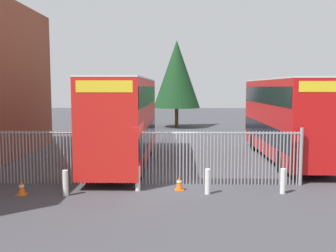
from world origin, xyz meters
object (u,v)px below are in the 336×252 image
at_px(double_decker_bus_near_gate, 124,117).
at_px(bollard_center_front, 138,179).
at_px(bollard_far_right, 283,181).
at_px(traffic_cone_by_gate, 179,183).
at_px(bollard_near_right, 208,182).
at_px(bollard_near_left, 65,183).
at_px(double_decker_bus_behind_fence_left, 286,116).
at_px(traffic_cone_mid_forecourt, 22,187).

bearing_deg(double_decker_bus_near_gate, bollard_center_front, -77.01).
xyz_separation_m(double_decker_bus_near_gate, bollard_far_right, (6.67, -5.47, -1.95)).
distance_m(double_decker_bus_near_gate, traffic_cone_by_gate, 6.22).
distance_m(bollard_near_right, bollard_far_right, 2.83).
bearing_deg(bollard_center_front, bollard_near_left, -163.64).
xyz_separation_m(double_decker_bus_near_gate, traffic_cone_by_gate, (2.80, -5.12, -2.13)).
bearing_deg(double_decker_bus_near_gate, bollard_near_right, -55.52).
distance_m(double_decker_bus_behind_fence_left, bollard_center_front, 10.19).
relative_size(bollard_center_front, bollard_near_right, 1.00).
xyz_separation_m(double_decker_bus_behind_fence_left, traffic_cone_mid_forecourt, (-11.70, -7.34, -2.13)).
bearing_deg(bollard_near_left, bollard_near_right, 3.82).
distance_m(bollard_near_left, bollard_near_right, 5.24).
height_order(double_decker_bus_behind_fence_left, bollard_far_right, double_decker_bus_behind_fence_left).
distance_m(double_decker_bus_near_gate, bollard_center_front, 5.68).
relative_size(double_decker_bus_near_gate, bollard_center_front, 11.38).
distance_m(double_decker_bus_near_gate, traffic_cone_mid_forecourt, 6.97).
distance_m(bollard_near_left, traffic_cone_mid_forecourt, 1.66).
xyz_separation_m(bollard_near_right, bollard_far_right, (2.82, 0.14, 0.00)).
height_order(double_decker_bus_behind_fence_left, bollard_near_right, double_decker_bus_behind_fence_left).
height_order(bollard_near_left, bollard_far_right, same).
height_order(double_decker_bus_near_gate, bollard_far_right, double_decker_bus_near_gate).
bearing_deg(double_decker_bus_near_gate, bollard_far_right, -39.34).
xyz_separation_m(traffic_cone_by_gate, traffic_cone_mid_forecourt, (-5.83, -0.79, 0.00)).
height_order(bollard_far_right, traffic_cone_by_gate, bollard_far_right).
bearing_deg(bollard_center_front, traffic_cone_by_gate, 2.80).
relative_size(double_decker_bus_near_gate, traffic_cone_mid_forecourt, 18.32).
bearing_deg(bollard_near_right, double_decker_bus_near_gate, 124.48).
distance_m(double_decker_bus_behind_fence_left, traffic_cone_mid_forecourt, 13.98).
relative_size(double_decker_bus_near_gate, bollard_far_right, 11.38).
distance_m(bollard_center_front, bollard_near_right, 2.68).
distance_m(double_decker_bus_near_gate, bollard_near_right, 7.08).
distance_m(double_decker_bus_behind_fence_left, bollard_far_right, 7.45).
relative_size(double_decker_bus_behind_fence_left, traffic_cone_mid_forecourt, 18.32).
distance_m(bollard_near_left, bollard_center_front, 2.69).
distance_m(bollard_center_front, traffic_cone_by_gate, 1.62).
height_order(bollard_center_front, bollard_far_right, same).
height_order(double_decker_bus_near_gate, bollard_near_right, double_decker_bus_near_gate).
xyz_separation_m(double_decker_bus_behind_fence_left, traffic_cone_by_gate, (-5.88, -6.55, -2.13)).
bearing_deg(bollard_near_left, bollard_far_right, 3.46).
height_order(double_decker_bus_near_gate, traffic_cone_mid_forecourt, double_decker_bus_near_gate).
height_order(bollard_near_right, bollard_far_right, same).
bearing_deg(bollard_near_right, traffic_cone_by_gate, 155.13).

